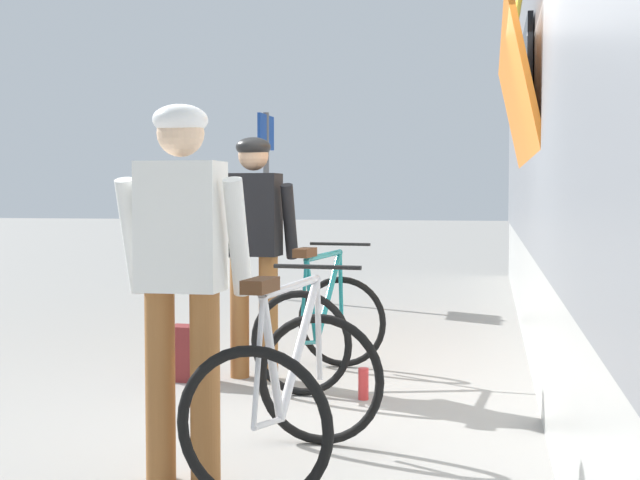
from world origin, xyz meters
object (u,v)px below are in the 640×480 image
platform_sign_post (266,173)px  cyclist_far_in_dark (254,235)px  cyclist_near_in_white (182,258)px  backpack_on_platform (189,353)px  water_bottle_near_the_bikes (363,384)px  bicycle_near_silver (290,391)px  bicycle_far_teal (322,325)px

platform_sign_post → cyclist_far_in_dark: bearing=-76.5°
cyclist_far_in_dark → cyclist_near_in_white: bearing=-82.9°
backpack_on_platform → platform_sign_post: platform_sign_post is taller
backpack_on_platform → water_bottle_near_the_bikes: bearing=-9.0°
water_bottle_near_the_bikes → platform_sign_post: bearing=110.9°
cyclist_far_in_dark → bicycle_near_silver: size_ratio=1.56×
bicycle_far_teal → backpack_on_platform: bearing=-168.2°
bicycle_far_teal → backpack_on_platform: 0.99m
bicycle_far_teal → bicycle_near_silver: bearing=-83.4°
cyclist_far_in_dark → backpack_on_platform: 0.98m
cyclist_far_in_dark → backpack_on_platform: bearing=-156.7°
cyclist_far_in_dark → bicycle_far_teal: 0.83m
bicycle_near_silver → water_bottle_near_the_bikes: 1.62m
cyclist_near_in_white → bicycle_near_silver: (0.47, 0.21, -0.65)m
platform_sign_post → cyclist_near_in_white: bearing=-78.6°
water_bottle_near_the_bikes → bicycle_near_silver: bearing=-94.7°
cyclist_near_in_white → backpack_on_platform: cyclist_near_in_white is taller
bicycle_near_silver → water_bottle_near_the_bikes: size_ratio=5.41×
bicycle_near_silver → water_bottle_near_the_bikes: (0.13, 1.58, -0.30)m
backpack_on_platform → water_bottle_near_the_bikes: backpack_on_platform is taller
bicycle_far_teal → platform_sign_post: size_ratio=0.47×
bicycle_far_teal → cyclist_far_in_dark: bearing=-178.9°
cyclist_far_in_dark → bicycle_far_teal: cyclist_far_in_dark is taller
bicycle_near_silver → bicycle_far_teal: bearing=96.6°
cyclist_near_in_white → bicycle_far_teal: cyclist_near_in_white is taller
bicycle_far_teal → platform_sign_post: bearing=109.0°
bicycle_far_teal → backpack_on_platform: bicycle_far_teal is taller
water_bottle_near_the_bikes → backpack_on_platform: bearing=165.7°
bicycle_far_teal → platform_sign_post: (-1.67, 4.82, 1.22)m
cyclist_far_in_dark → backpack_on_platform: size_ratio=4.40×
cyclist_near_in_white → cyclist_far_in_dark: same height
cyclist_near_in_white → cyclist_far_in_dark: bearing=97.1°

